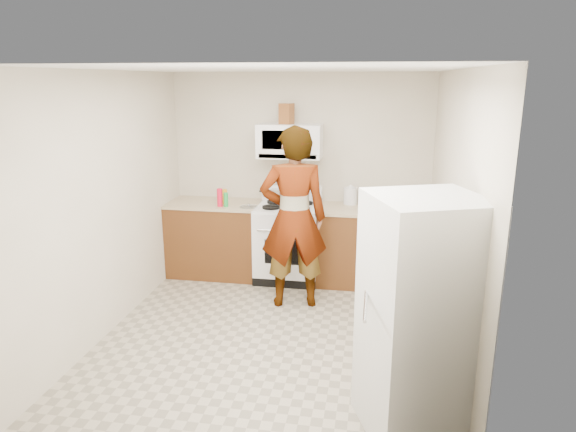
% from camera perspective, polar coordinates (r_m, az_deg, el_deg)
% --- Properties ---
extents(floor, '(3.60, 3.60, 0.00)m').
position_cam_1_polar(floor, '(5.15, -1.71, -13.00)').
color(floor, gray).
rests_on(floor, ground).
extents(back_wall, '(3.20, 0.02, 2.50)m').
position_cam_1_polar(back_wall, '(6.42, 1.35, 4.51)').
color(back_wall, beige).
rests_on(back_wall, floor).
extents(right_wall, '(0.02, 3.60, 2.50)m').
position_cam_1_polar(right_wall, '(4.66, 17.72, -0.26)').
color(right_wall, beige).
rests_on(right_wall, floor).
extents(cabinet_left, '(1.12, 0.62, 0.90)m').
position_cam_1_polar(cabinet_left, '(6.56, -8.11, -2.61)').
color(cabinet_left, '#5C2B15').
rests_on(cabinet_left, floor).
extents(counter_left, '(1.14, 0.64, 0.03)m').
position_cam_1_polar(counter_left, '(6.44, -8.26, 1.36)').
color(counter_left, tan).
rests_on(counter_left, cabinet_left).
extents(cabinet_right, '(0.80, 0.62, 0.90)m').
position_cam_1_polar(cabinet_right, '(6.27, 7.08, -3.42)').
color(cabinet_right, '#5C2B15').
rests_on(cabinet_right, floor).
extents(counter_right, '(0.82, 0.64, 0.03)m').
position_cam_1_polar(counter_right, '(6.14, 7.22, 0.73)').
color(counter_right, tan).
rests_on(counter_right, cabinet_right).
extents(gas_range, '(0.76, 0.65, 1.13)m').
position_cam_1_polar(gas_range, '(6.33, 0.01, -2.79)').
color(gas_range, white).
rests_on(gas_range, floor).
extents(microwave, '(0.76, 0.38, 0.40)m').
position_cam_1_polar(microwave, '(6.19, 0.21, 8.34)').
color(microwave, white).
rests_on(microwave, back_wall).
extents(person, '(0.80, 0.62, 1.97)m').
position_cam_1_polar(person, '(5.46, 0.63, -0.24)').
color(person, tan).
rests_on(person, floor).
extents(fridge, '(0.91, 0.91, 1.70)m').
position_cam_1_polar(fridge, '(3.65, 14.52, -11.02)').
color(fridge, white).
rests_on(fridge, floor).
extents(kettle, '(0.18, 0.18, 0.20)m').
position_cam_1_polar(kettle, '(6.31, 6.96, 2.23)').
color(kettle, silver).
rests_on(kettle, counter_right).
extents(jug, '(0.18, 0.18, 0.24)m').
position_cam_1_polar(jug, '(6.17, -0.16, 11.30)').
color(jug, brown).
rests_on(jug, microwave).
extents(saucepan, '(0.31, 0.31, 0.13)m').
position_cam_1_polar(saucepan, '(6.35, -0.84, 2.30)').
color(saucepan, '#B6B5BA').
rests_on(saucepan, gas_range).
extents(tray, '(0.27, 0.20, 0.05)m').
position_cam_1_polar(tray, '(6.07, 0.59, 1.05)').
color(tray, white).
rests_on(tray, gas_range).
extents(bottle_spray, '(0.07, 0.07, 0.22)m').
position_cam_1_polar(bottle_spray, '(6.20, -7.59, 2.05)').
color(bottle_spray, red).
rests_on(bottle_spray, counter_left).
extents(bottle_hot_sauce, '(0.07, 0.07, 0.18)m').
position_cam_1_polar(bottle_hot_sauce, '(6.31, -7.04, 2.14)').
color(bottle_hot_sauce, orange).
rests_on(bottle_hot_sauce, counter_left).
extents(bottle_green_cap, '(0.07, 0.07, 0.17)m').
position_cam_1_polar(bottle_green_cap, '(6.18, -6.91, 1.81)').
color(bottle_green_cap, green).
rests_on(bottle_green_cap, counter_left).
extents(pot_lid, '(0.27, 0.27, 0.01)m').
position_cam_1_polar(pot_lid, '(6.15, -4.40, 1.04)').
color(pot_lid, white).
rests_on(pot_lid, counter_left).
extents(broom, '(0.16, 0.25, 1.26)m').
position_cam_1_polar(broom, '(5.58, 16.16, -4.22)').
color(broom, silver).
rests_on(broom, floor).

